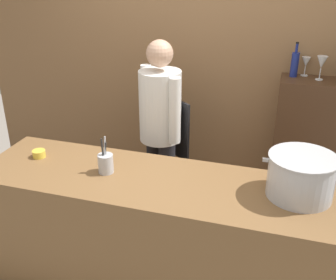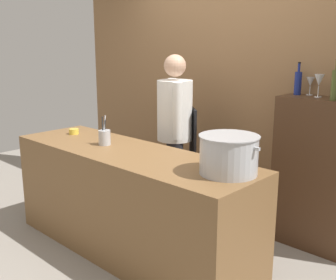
# 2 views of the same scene
# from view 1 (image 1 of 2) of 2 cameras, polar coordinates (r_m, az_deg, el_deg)

# --- Properties ---
(brick_back_panel) EXTENTS (4.40, 0.10, 3.00)m
(brick_back_panel) POSITION_cam_1_polar(r_m,az_deg,el_deg) (3.74, 4.50, 13.18)
(brick_back_panel) COLOR olive
(brick_back_panel) RESTS_ON ground_plane
(prep_counter) EXTENTS (2.35, 0.70, 0.90)m
(prep_counter) POSITION_cam_1_polar(r_m,az_deg,el_deg) (2.93, -2.49, -13.08)
(prep_counter) COLOR brown
(prep_counter) RESTS_ON ground_plane
(bar_cabinet) EXTENTS (0.76, 0.32, 1.32)m
(bar_cabinet) POSITION_cam_1_polar(r_m,az_deg,el_deg) (3.73, 20.26, -2.02)
(bar_cabinet) COLOR #472D1C
(bar_cabinet) RESTS_ON ground_plane
(chef) EXTENTS (0.45, 0.43, 1.66)m
(chef) POSITION_cam_1_polar(r_m,az_deg,el_deg) (3.33, -1.02, 2.13)
(chef) COLOR black
(chef) RESTS_ON ground_plane
(stockpot_large) EXTENTS (0.47, 0.41, 0.27)m
(stockpot_large) POSITION_cam_1_polar(r_m,az_deg,el_deg) (2.56, 18.20, -4.88)
(stockpot_large) COLOR #B7BABF
(stockpot_large) RESTS_ON prep_counter
(utensil_crock) EXTENTS (0.10, 0.10, 0.26)m
(utensil_crock) POSITION_cam_1_polar(r_m,az_deg,el_deg) (2.75, -8.77, -3.21)
(utensil_crock) COLOR #B7BABF
(utensil_crock) RESTS_ON prep_counter
(butter_jar) EXTENTS (0.09, 0.09, 0.05)m
(butter_jar) POSITION_cam_1_polar(r_m,az_deg,el_deg) (3.09, -17.70, -1.85)
(butter_jar) COLOR yellow
(butter_jar) RESTS_ON prep_counter
(wine_bottle_cobalt) EXTENTS (0.06, 0.06, 0.28)m
(wine_bottle_cobalt) POSITION_cam_1_polar(r_m,az_deg,el_deg) (3.51, 17.39, 10.19)
(wine_bottle_cobalt) COLOR navy
(wine_bottle_cobalt) RESTS_ON bar_cabinet
(wine_glass_short) EXTENTS (0.08, 0.08, 0.19)m
(wine_glass_short) POSITION_cam_1_polar(r_m,az_deg,el_deg) (3.48, 20.81, 10.12)
(wine_glass_short) COLOR silver
(wine_glass_short) RESTS_ON bar_cabinet
(wine_glass_tall) EXTENTS (0.07, 0.07, 0.16)m
(wine_glass_tall) POSITION_cam_1_polar(r_m,az_deg,el_deg) (3.57, 18.83, 10.27)
(wine_glass_tall) COLOR silver
(wine_glass_tall) RESTS_ON bar_cabinet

